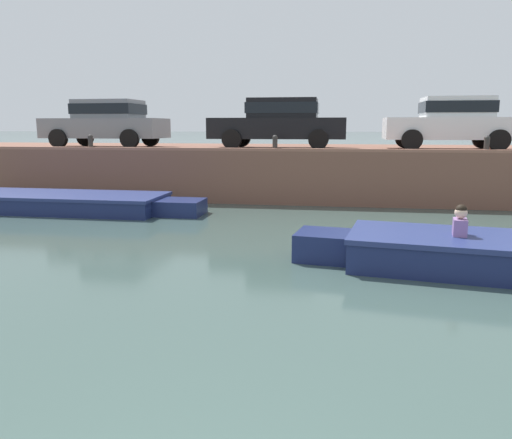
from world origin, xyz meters
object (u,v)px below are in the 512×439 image
mooring_bollard_east (487,143)px  boat_moored_west_navy (67,202)px  motorboat_passing (491,255)px  car_left_inner_black (280,121)px  car_leftmost_grey (107,121)px  mooring_bollard_west (90,141)px  mooring_bollard_mid (275,142)px  car_centre_white (452,121)px

mooring_bollard_east → boat_moored_west_navy: bearing=-169.0°
motorboat_passing → car_left_inner_black: car_left_inner_black is taller
car_leftmost_grey → mooring_bollard_west: 1.96m
mooring_bollard_east → mooring_bollard_west: bearing=180.0°
boat_moored_west_navy → mooring_bollard_east: (10.89, 2.11, 1.52)m
car_leftmost_grey → mooring_bollard_west: (0.32, -1.83, -0.61)m
car_leftmost_grey → motorboat_passing: bearing=-39.2°
car_left_inner_black → mooring_bollard_mid: 1.94m
car_centre_white → motorboat_passing: bearing=-97.4°
motorboat_passing → car_centre_white: 8.45m
motorboat_passing → mooring_bollard_west: bearing=146.9°
car_leftmost_grey → car_centre_white: size_ratio=1.05×
mooring_bollard_east → car_left_inner_black: bearing=162.2°
car_centre_white → car_left_inner_black: bearing=180.0°
mooring_bollard_mid → car_leftmost_grey: bearing=162.7°
boat_moored_west_navy → mooring_bollard_east: bearing=11.0°
motorboat_passing → car_left_inner_black: 9.35m
car_left_inner_black → car_centre_white: size_ratio=1.11×
motorboat_passing → car_leftmost_grey: size_ratio=1.42×
mooring_bollard_mid → mooring_bollard_east: size_ratio=1.00×
car_leftmost_grey → mooring_bollard_east: car_leftmost_grey is taller
car_leftmost_grey → car_left_inner_black: bearing=0.0°
motorboat_passing → mooring_bollard_east: 6.64m
car_left_inner_black → mooring_bollard_east: size_ratio=9.55×
car_left_inner_black → car_centre_white: 5.19m
car_centre_white → mooring_bollard_east: car_centre_white is taller
car_centre_white → mooring_bollard_east: bearing=-74.0°
motorboat_passing → car_left_inner_black: size_ratio=1.35×
car_leftmost_grey → car_left_inner_black: 5.80m
motorboat_passing → boat_moored_west_navy: bearing=155.9°
motorboat_passing → car_leftmost_grey: car_leftmost_grey is taller
car_centre_white → mooring_bollard_west: bearing=-170.2°
car_leftmost_grey → mooring_bollard_mid: (5.87, -1.83, -0.61)m
motorboat_passing → mooring_bollard_east: size_ratio=12.91×
motorboat_passing → mooring_bollard_mid: size_ratio=12.91×
motorboat_passing → mooring_bollard_east: (1.57, 6.28, 1.48)m
car_left_inner_black → boat_moored_west_navy: bearing=-142.6°
mooring_bollard_east → motorboat_passing: bearing=-104.1°
car_leftmost_grey → car_left_inner_black: same height
car_left_inner_black → mooring_bollard_west: car_left_inner_black is taller
boat_moored_west_navy → motorboat_passing: (9.32, -4.17, 0.04)m
car_leftmost_grey → mooring_bollard_mid: 6.18m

